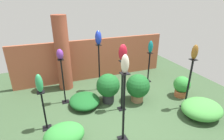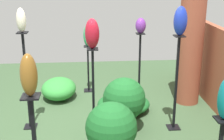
{
  "view_description": "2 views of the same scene",
  "coord_description": "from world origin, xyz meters",
  "px_view_note": "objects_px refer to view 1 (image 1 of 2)",
  "views": [
    {
      "loc": [
        -1.59,
        -3.71,
        2.87
      ],
      "look_at": [
        -0.02,
        0.31,
        1.07
      ],
      "focal_mm": 28.0,
      "sensor_mm": 36.0,
      "label": 1
    },
    {
      "loc": [
        4.38,
        -0.09,
        2.48
      ],
      "look_at": [
        0.08,
        0.26,
        1.07
      ],
      "focal_mm": 50.0,
      "sensor_mm": 36.0,
      "label": 2
    }
  ],
  "objects_px": {
    "pedestal_ivory": "(124,111)",
    "potted_plant_front_left": "(138,87)",
    "art_vase_violet": "(60,54)",
    "potted_plant_mid_right": "(108,86)",
    "pedestal_cobalt": "(99,70)",
    "art_vase_ruby": "(123,53)",
    "pedestal_ruby": "(122,88)",
    "art_vase_ivory": "(125,64)",
    "potted_plant_walkway_edge": "(182,86)",
    "pedestal_teal": "(149,69)",
    "pedestal_bronze": "(188,86)",
    "pedestal_jade": "(44,113)",
    "art_vase_cobalt": "(98,38)",
    "art_vase_bronze": "(195,52)",
    "pedestal_violet": "(63,83)",
    "art_vase_teal": "(151,47)",
    "art_vase_jade": "(39,83)",
    "brick_pillar": "(63,54)"
  },
  "relations": [
    {
      "from": "brick_pillar",
      "to": "pedestal_cobalt",
      "type": "bearing_deg",
      "value": -27.64
    },
    {
      "from": "potted_plant_walkway_edge",
      "to": "art_vase_ruby",
      "type": "bearing_deg",
      "value": 178.9
    },
    {
      "from": "pedestal_bronze",
      "to": "potted_plant_front_left",
      "type": "distance_m",
      "value": 1.35
    },
    {
      "from": "pedestal_teal",
      "to": "art_vase_violet",
      "type": "distance_m",
      "value": 3.19
    },
    {
      "from": "pedestal_teal",
      "to": "art_vase_cobalt",
      "type": "relative_size",
      "value": 2.52
    },
    {
      "from": "pedestal_cobalt",
      "to": "potted_plant_front_left",
      "type": "relative_size",
      "value": 1.83
    },
    {
      "from": "art_vase_ivory",
      "to": "art_vase_teal",
      "type": "height_order",
      "value": "art_vase_ivory"
    },
    {
      "from": "art_vase_bronze",
      "to": "brick_pillar",
      "type": "bearing_deg",
      "value": 140.63
    },
    {
      "from": "pedestal_ivory",
      "to": "art_vase_ruby",
      "type": "xyz_separation_m",
      "value": [
        0.44,
        1.03,
        0.89
      ]
    },
    {
      "from": "art_vase_cobalt",
      "to": "pedestal_ivory",
      "type": "bearing_deg",
      "value": -95.35
    },
    {
      "from": "pedestal_ruby",
      "to": "potted_plant_walkway_edge",
      "type": "relative_size",
      "value": 2.16
    },
    {
      "from": "pedestal_teal",
      "to": "potted_plant_mid_right",
      "type": "bearing_deg",
      "value": -157.73
    },
    {
      "from": "art_vase_teal",
      "to": "art_vase_ruby",
      "type": "relative_size",
      "value": 1.01
    },
    {
      "from": "pedestal_bronze",
      "to": "art_vase_cobalt",
      "type": "height_order",
      "value": "art_vase_cobalt"
    },
    {
      "from": "pedestal_violet",
      "to": "art_vase_bronze",
      "type": "height_order",
      "value": "art_vase_bronze"
    },
    {
      "from": "pedestal_violet",
      "to": "art_vase_bronze",
      "type": "distance_m",
      "value": 3.58
    },
    {
      "from": "pedestal_ivory",
      "to": "art_vase_bronze",
      "type": "xyz_separation_m",
      "value": [
        2.13,
        0.46,
        0.89
      ]
    },
    {
      "from": "pedestal_teal",
      "to": "art_vase_ruby",
      "type": "relative_size",
      "value": 2.59
    },
    {
      "from": "art_vase_jade",
      "to": "potted_plant_walkway_edge",
      "type": "bearing_deg",
      "value": 0.38
    },
    {
      "from": "art_vase_ivory",
      "to": "potted_plant_front_left",
      "type": "height_order",
      "value": "art_vase_ivory"
    },
    {
      "from": "art_vase_bronze",
      "to": "art_vase_teal",
      "type": "xyz_separation_m",
      "value": [
        -0.08,
        1.81,
        -0.31
      ]
    },
    {
      "from": "pedestal_jade",
      "to": "potted_plant_walkway_edge",
      "type": "height_order",
      "value": "pedestal_jade"
    },
    {
      "from": "art_vase_ivory",
      "to": "pedestal_violet",
      "type": "bearing_deg",
      "value": 116.34
    },
    {
      "from": "pedestal_jade",
      "to": "pedestal_violet",
      "type": "height_order",
      "value": "pedestal_violet"
    },
    {
      "from": "pedestal_ruby",
      "to": "potted_plant_walkway_edge",
      "type": "distance_m",
      "value": 2.03
    },
    {
      "from": "art_vase_cobalt",
      "to": "art_vase_jade",
      "type": "distance_m",
      "value": 2.28
    },
    {
      "from": "art_vase_ivory",
      "to": "art_vase_bronze",
      "type": "relative_size",
      "value": 0.95
    },
    {
      "from": "art_vase_bronze",
      "to": "potted_plant_walkway_edge",
      "type": "xyz_separation_m",
      "value": [
        0.31,
        0.53,
        -1.26
      ]
    },
    {
      "from": "pedestal_ruby",
      "to": "art_vase_ivory",
      "type": "relative_size",
      "value": 3.94
    },
    {
      "from": "art_vase_teal",
      "to": "potted_plant_front_left",
      "type": "distance_m",
      "value": 1.66
    },
    {
      "from": "potted_plant_mid_right",
      "to": "potted_plant_front_left",
      "type": "relative_size",
      "value": 1.05
    },
    {
      "from": "art_vase_teal",
      "to": "art_vase_jade",
      "type": "distance_m",
      "value": 3.81
    },
    {
      "from": "pedestal_bronze",
      "to": "pedestal_violet",
      "type": "distance_m",
      "value": 3.43
    },
    {
      "from": "pedestal_bronze",
      "to": "art_vase_ruby",
      "type": "height_order",
      "value": "art_vase_ruby"
    },
    {
      "from": "art_vase_jade",
      "to": "art_vase_ruby",
      "type": "bearing_deg",
      "value": 1.88
    },
    {
      "from": "potted_plant_walkway_edge",
      "to": "art_vase_cobalt",
      "type": "bearing_deg",
      "value": 148.95
    },
    {
      "from": "pedestal_ivory",
      "to": "pedestal_cobalt",
      "type": "height_order",
      "value": "pedestal_ivory"
    },
    {
      "from": "potted_plant_mid_right",
      "to": "pedestal_ruby",
      "type": "bearing_deg",
      "value": -66.07
    },
    {
      "from": "art_vase_ruby",
      "to": "potted_plant_front_left",
      "type": "distance_m",
      "value": 1.33
    },
    {
      "from": "pedestal_ruby",
      "to": "potted_plant_mid_right",
      "type": "distance_m",
      "value": 0.55
    },
    {
      "from": "pedestal_cobalt",
      "to": "art_vase_ruby",
      "type": "relative_size",
      "value": 3.63
    },
    {
      "from": "art_vase_violet",
      "to": "potted_plant_mid_right",
      "type": "xyz_separation_m",
      "value": [
        1.19,
        -0.44,
        -0.97
      ]
    },
    {
      "from": "pedestal_ivory",
      "to": "potted_plant_mid_right",
      "type": "height_order",
      "value": "pedestal_ivory"
    },
    {
      "from": "pedestal_bronze",
      "to": "pedestal_jade",
      "type": "bearing_deg",
      "value": 172.07
    },
    {
      "from": "pedestal_cobalt",
      "to": "potted_plant_mid_right",
      "type": "xyz_separation_m",
      "value": [
        0.0,
        -0.82,
        -0.21
      ]
    },
    {
      "from": "pedestal_violet",
      "to": "art_vase_jade",
      "type": "distance_m",
      "value": 1.27
    },
    {
      "from": "art_vase_ivory",
      "to": "pedestal_teal",
      "type": "bearing_deg",
      "value": 47.85
    },
    {
      "from": "pedestal_bronze",
      "to": "pedestal_jade",
      "type": "height_order",
      "value": "pedestal_bronze"
    },
    {
      "from": "pedestal_ivory",
      "to": "potted_plant_front_left",
      "type": "xyz_separation_m",
      "value": [
        1.05,
        1.25,
        -0.27
      ]
    },
    {
      "from": "pedestal_ruby",
      "to": "art_vase_ivory",
      "type": "distance_m",
      "value": 1.57
    }
  ]
}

